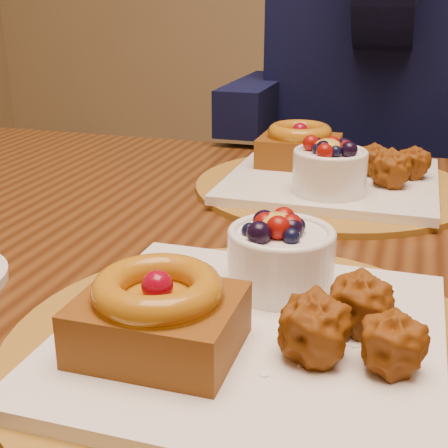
{
  "coord_description": "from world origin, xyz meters",
  "views": [
    {
      "loc": [
        0.06,
        -0.6,
        1.01
      ],
      "look_at": [
        -0.08,
        -0.15,
        0.84
      ],
      "focal_mm": 50.0,
      "sensor_mm": 36.0,
      "label": 1
    }
  ],
  "objects_px": {
    "place_setting_near": "(250,319)",
    "dining_table": "(300,311)",
    "chair_far": "(340,214)",
    "place_setting_far": "(330,172)",
    "diner": "(387,30)"
  },
  "relations": [
    {
      "from": "place_setting_near",
      "to": "dining_table",
      "type": "bearing_deg",
      "value": 89.22
    },
    {
      "from": "chair_far",
      "to": "dining_table",
      "type": "bearing_deg",
      "value": -69.62
    },
    {
      "from": "place_setting_near",
      "to": "chair_far",
      "type": "distance_m",
      "value": 1.1
    },
    {
      "from": "place_setting_near",
      "to": "place_setting_far",
      "type": "xyz_separation_m",
      "value": [
        -0.0,
        0.43,
        0.0
      ]
    },
    {
      "from": "dining_table",
      "to": "place_setting_far",
      "type": "distance_m",
      "value": 0.24
    },
    {
      "from": "diner",
      "to": "dining_table",
      "type": "bearing_deg",
      "value": -87.4
    },
    {
      "from": "chair_far",
      "to": "diner",
      "type": "xyz_separation_m",
      "value": [
        0.08,
        -0.16,
        0.44
      ]
    },
    {
      "from": "dining_table",
      "to": "chair_far",
      "type": "distance_m",
      "value": 0.87
    },
    {
      "from": "chair_far",
      "to": "diner",
      "type": "relative_size",
      "value": 1.02
    },
    {
      "from": "place_setting_far",
      "to": "place_setting_near",
      "type": "bearing_deg",
      "value": -89.97
    },
    {
      "from": "dining_table",
      "to": "place_setting_near",
      "type": "bearing_deg",
      "value": -90.78
    },
    {
      "from": "dining_table",
      "to": "chair_far",
      "type": "bearing_deg",
      "value": 93.51
    },
    {
      "from": "dining_table",
      "to": "diner",
      "type": "height_order",
      "value": "diner"
    },
    {
      "from": "place_setting_near",
      "to": "place_setting_far",
      "type": "height_order",
      "value": "place_setting_far"
    },
    {
      "from": "chair_far",
      "to": "place_setting_near",
      "type": "bearing_deg",
      "value": -70.49
    }
  ]
}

